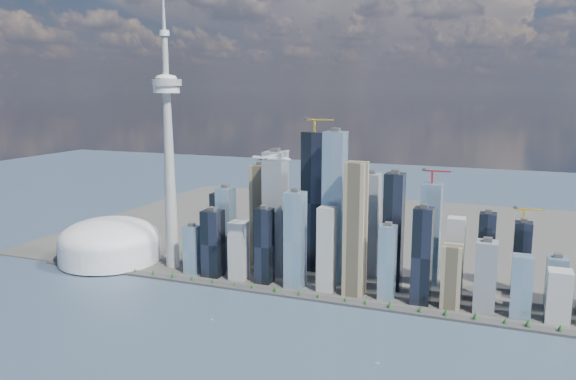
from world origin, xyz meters
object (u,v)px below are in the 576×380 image
at_px(sailboat_west, 213,318).
at_px(sailboat_east, 378,361).
at_px(needle_tower, 169,147).
at_px(airplane, 270,158).
at_px(dome_stadium, 110,242).

bearing_deg(sailboat_west, sailboat_east, 4.90).
height_order(needle_tower, sailboat_west, needle_tower).
height_order(needle_tower, airplane, needle_tower).
distance_m(airplane, sailboat_west, 258.86).
relative_size(airplane, sailboat_east, 6.83).
bearing_deg(needle_tower, dome_stadium, -175.91).
distance_m(needle_tower, dome_stadium, 241.40).
distance_m(dome_stadium, sailboat_east, 640.86).
bearing_deg(sailboat_west, airplane, 73.16).
relative_size(sailboat_west, sailboat_east, 0.86).
distance_m(dome_stadium, airplane, 448.20).
height_order(airplane, sailboat_east, airplane).
height_order(sailboat_west, sailboat_east, sailboat_east).
xyz_separation_m(needle_tower, sailboat_west, (194.18, -195.42, -233.06)).
relative_size(needle_tower, sailboat_east, 54.87).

